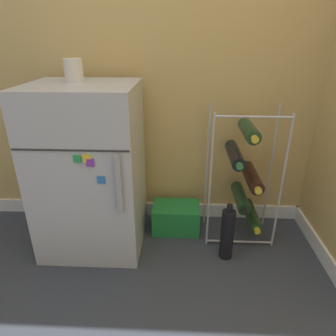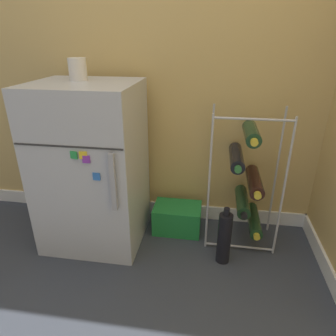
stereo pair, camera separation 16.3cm
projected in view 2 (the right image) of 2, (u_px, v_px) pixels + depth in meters
name	position (u px, v px, depth m)	size (l,w,h in m)	color
ground_plane	(156.00, 283.00, 1.47)	(14.00, 14.00, 0.00)	#333842
wall_back	(176.00, 9.00, 1.56)	(6.69, 0.07, 2.50)	tan
mini_fridge	(92.00, 167.00, 1.65)	(0.54, 0.50, 0.91)	#B7BABF
wine_rack	(248.00, 180.00, 1.64)	(0.39, 0.32, 0.78)	#B2B2B7
soda_box	(177.00, 218.00, 1.85)	(0.28, 0.19, 0.17)	#1E7F38
fridge_top_cup	(78.00, 69.00, 1.50)	(0.09, 0.09, 0.11)	silver
loose_bottle_floor	(224.00, 238.00, 1.56)	(0.07, 0.07, 0.33)	black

